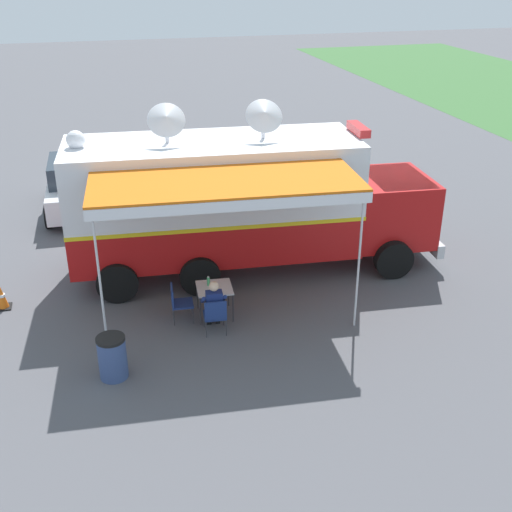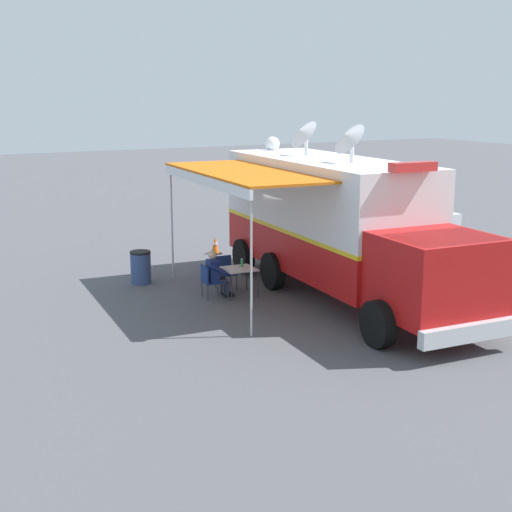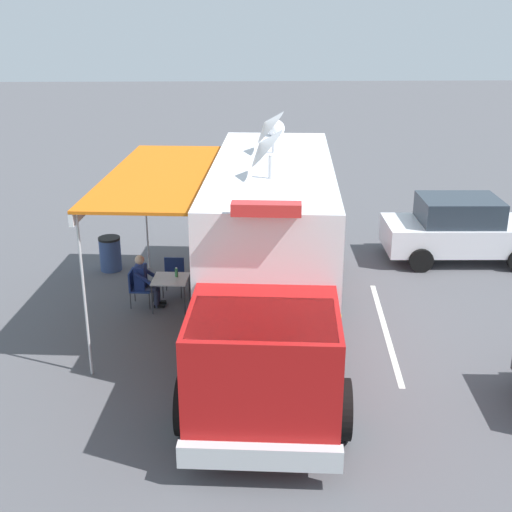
# 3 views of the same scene
# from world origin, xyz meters

# --- Properties ---
(ground_plane) EXTENTS (100.00, 100.00, 0.00)m
(ground_plane) POSITION_xyz_m (0.00, 0.00, 0.00)
(ground_plane) COLOR #515156
(lot_stripe) EXTENTS (0.50, 4.79, 0.01)m
(lot_stripe) POSITION_xyz_m (-2.44, 0.77, 0.00)
(lot_stripe) COLOR silver
(lot_stripe) RESTS_ON ground
(command_truck) EXTENTS (5.31, 9.66, 4.53)m
(command_truck) POSITION_xyz_m (0.09, 0.74, 1.95)
(command_truck) COLOR #B71414
(command_truck) RESTS_ON ground
(folding_table) EXTENTS (0.86, 0.86, 0.73)m
(folding_table) POSITION_xyz_m (2.30, -0.50, 0.67)
(folding_table) COLOR silver
(folding_table) RESTS_ON ground
(water_bottle) EXTENTS (0.07, 0.07, 0.22)m
(water_bottle) POSITION_xyz_m (2.16, -0.60, 0.83)
(water_bottle) COLOR #3F9959
(water_bottle) RESTS_ON folding_table
(folding_chair_at_table) EXTENTS (0.52, 0.52, 0.87)m
(folding_chair_at_table) POSITION_xyz_m (3.10, -0.65, 0.51)
(folding_chair_at_table) COLOR navy
(folding_chair_at_table) RESTS_ON ground
(folding_chair_beside_table) EXTENTS (0.52, 0.52, 0.87)m
(folding_chair_beside_table) POSITION_xyz_m (2.30, -1.34, 0.51)
(folding_chair_beside_table) COLOR navy
(folding_chair_beside_table) RESTS_ON ground
(seated_responder) EXTENTS (0.68, 0.58, 1.25)m
(seated_responder) POSITION_xyz_m (2.91, -0.63, 0.65)
(seated_responder) COLOR navy
(seated_responder) RESTS_ON ground
(trash_bin) EXTENTS (0.57, 0.57, 0.91)m
(trash_bin) POSITION_xyz_m (4.11, -2.91, 0.46)
(trash_bin) COLOR #384C7F
(trash_bin) RESTS_ON ground
(traffic_cone) EXTENTS (0.36, 0.36, 0.58)m
(traffic_cone) POSITION_xyz_m (0.68, -5.29, 0.28)
(traffic_cone) COLOR black
(traffic_cone) RESTS_ON ground
(car_behind_truck) EXTENTS (4.25, 2.10, 1.76)m
(car_behind_truck) POSITION_xyz_m (-5.35, -3.42, 0.88)
(car_behind_truck) COLOR silver
(car_behind_truck) RESTS_ON ground
(car_far_corner) EXTENTS (4.29, 2.19, 1.76)m
(car_far_corner) POSITION_xyz_m (-6.36, 4.03, 0.88)
(car_far_corner) COLOR #2D2D33
(car_far_corner) RESTS_ON ground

